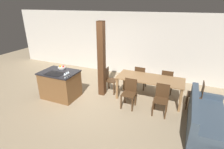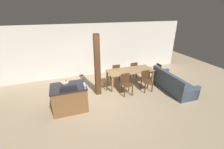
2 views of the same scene
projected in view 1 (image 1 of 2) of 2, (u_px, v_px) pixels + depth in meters
name	position (u px, v px, depth m)	size (l,w,h in m)	color
ground_plane	(93.00, 100.00, 5.85)	(16.00, 16.00, 0.00)	#9E896B
wall_back	(122.00, 44.00, 7.66)	(11.20, 0.08, 2.70)	silver
kitchen_island	(60.00, 84.00, 5.90)	(1.20, 0.88, 0.94)	brown
fruit_bowl	(62.00, 67.00, 5.98)	(0.26, 0.26, 0.11)	silver
wine_glass_near	(65.00, 74.00, 5.18)	(0.07, 0.07, 0.17)	silver
wine_glass_middle	(66.00, 73.00, 5.26)	(0.07, 0.07, 0.17)	silver
wine_glass_far	(68.00, 72.00, 5.33)	(0.07, 0.07, 0.17)	silver
dining_table	(150.00, 81.00, 5.66)	(2.12, 0.87, 0.77)	olive
dining_chair_near_left	(129.00, 92.00, 5.34)	(0.40, 0.40, 0.90)	#472D19
dining_chair_near_right	(161.00, 99.00, 5.00)	(0.40, 0.40, 0.90)	#472D19
dining_chair_far_left	(140.00, 77.00, 6.48)	(0.40, 0.40, 0.90)	#472D19
dining_chair_far_right	(167.00, 81.00, 6.13)	(0.40, 0.40, 0.90)	#472D19
dining_chair_head_end	(110.00, 79.00, 6.25)	(0.40, 0.40, 0.90)	#472D19
dining_chair_foot_end	(197.00, 95.00, 5.22)	(0.40, 0.40, 0.90)	#472D19
couch	(205.00, 121.00, 4.35)	(0.88, 2.09, 0.86)	#3D4C5B
timber_post	(102.00, 60.00, 5.78)	(0.21, 0.21, 2.52)	#4C2D19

